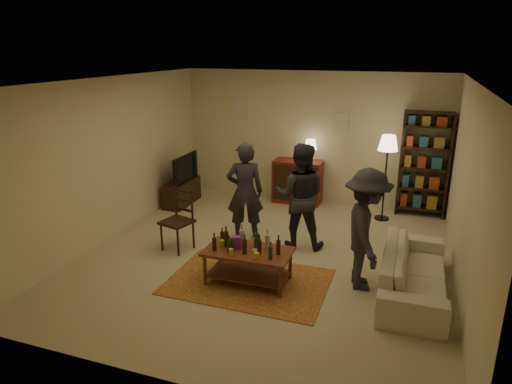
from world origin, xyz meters
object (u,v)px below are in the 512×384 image
at_px(tv_stand, 182,186).
at_px(dresser, 298,181).
at_px(dining_chair, 179,217).
at_px(bookshelf, 424,163).
at_px(coffee_table, 247,254).
at_px(floor_lamp, 388,149).
at_px(person_by_sofa, 366,230).
at_px(sofa, 414,272).
at_px(person_left, 245,192).
at_px(person_right, 300,196).

height_order(tv_stand, dresser, dresser).
xyz_separation_m(dining_chair, bookshelf, (3.67, 2.94, 0.49)).
bearing_deg(dining_chair, coffee_table, -11.25).
distance_m(dining_chair, dresser, 3.13).
xyz_separation_m(dresser, floor_lamp, (1.78, -0.43, 0.90)).
bearing_deg(floor_lamp, dresser, 166.39).
distance_m(dresser, person_by_sofa, 3.62).
bearing_deg(sofa, person_left, 71.10).
bearing_deg(floor_lamp, person_left, -140.96).
relative_size(tv_stand, bookshelf, 0.52).
distance_m(coffee_table, floor_lamp, 3.65).
height_order(tv_stand, person_left, person_left).
distance_m(coffee_table, tv_stand, 3.62).
relative_size(person_right, person_by_sofa, 1.04).
bearing_deg(floor_lamp, coffee_table, -116.63).
distance_m(coffee_table, dining_chair, 1.60).
relative_size(coffee_table, person_left, 0.71).
bearing_deg(floor_lamp, tv_stand, -173.18).
height_order(bookshelf, person_by_sofa, bookshelf).
distance_m(dining_chair, tv_stand, 2.22).
height_order(tv_stand, floor_lamp, floor_lamp).
bearing_deg(tv_stand, person_right, -23.55).
relative_size(dresser, person_right, 0.79).
xyz_separation_m(tv_stand, dresser, (2.25, 0.91, 0.09)).
relative_size(dresser, floor_lamp, 0.84).
height_order(coffee_table, dresser, dresser).
relative_size(tv_stand, person_left, 0.63).
bearing_deg(coffee_table, person_right, 75.38).
bearing_deg(dining_chair, person_left, 54.29).
xyz_separation_m(dining_chair, person_by_sofa, (2.96, -0.28, 0.29)).
relative_size(coffee_table, dining_chair, 1.17).
height_order(dining_chair, sofa, dining_chair).
bearing_deg(dresser, bookshelf, 1.57).
bearing_deg(coffee_table, tv_stand, 132.60).
relative_size(floor_lamp, person_right, 0.94).
xyz_separation_m(bookshelf, person_by_sofa, (-0.70, -3.23, -0.20)).
xyz_separation_m(dining_chair, dresser, (1.23, 2.88, -0.07)).
distance_m(bookshelf, sofa, 3.26).
bearing_deg(bookshelf, person_by_sofa, -102.32).
xyz_separation_m(dining_chair, floor_lamp, (3.01, 2.45, 0.83)).
relative_size(tv_stand, sofa, 0.51).
bearing_deg(sofa, bookshelf, -0.82).
bearing_deg(person_right, tv_stand, -31.82).
bearing_deg(person_by_sofa, coffee_table, 91.20).
distance_m(dresser, person_right, 2.26).
xyz_separation_m(coffee_table, sofa, (2.19, 0.47, -0.12)).
height_order(coffee_table, tv_stand, tv_stand).
bearing_deg(coffee_table, person_left, 111.81).
relative_size(coffee_table, sofa, 0.58).
relative_size(coffee_table, floor_lamp, 0.74).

